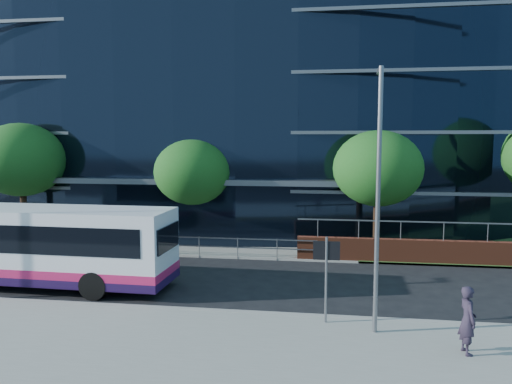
% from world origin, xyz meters
% --- Properties ---
extents(ground, '(200.00, 200.00, 0.00)m').
position_xyz_m(ground, '(0.00, 0.00, 0.00)').
color(ground, black).
rests_on(ground, ground).
extents(pavement_near, '(80.00, 8.00, 0.15)m').
position_xyz_m(pavement_near, '(0.00, -5.00, 0.07)').
color(pavement_near, gray).
rests_on(pavement_near, ground).
extents(kerb, '(80.00, 0.25, 0.16)m').
position_xyz_m(kerb, '(0.00, -1.00, 0.08)').
color(kerb, gray).
rests_on(kerb, ground).
extents(yellow_line_outer, '(80.00, 0.08, 0.01)m').
position_xyz_m(yellow_line_outer, '(0.00, -0.80, 0.01)').
color(yellow_line_outer, gold).
rests_on(yellow_line_outer, ground).
extents(yellow_line_inner, '(80.00, 0.08, 0.01)m').
position_xyz_m(yellow_line_inner, '(0.00, -0.65, 0.01)').
color(yellow_line_inner, gold).
rests_on(yellow_line_inner, ground).
extents(far_forecourt, '(50.00, 8.00, 0.10)m').
position_xyz_m(far_forecourt, '(-6.00, 11.00, 0.05)').
color(far_forecourt, gray).
rests_on(far_forecourt, ground).
extents(glass_office, '(44.00, 23.10, 16.00)m').
position_xyz_m(glass_office, '(-4.00, 20.85, 8.00)').
color(glass_office, black).
rests_on(glass_office, ground).
extents(guard_railings, '(24.00, 0.05, 1.10)m').
position_xyz_m(guard_railings, '(-8.00, 7.00, 0.82)').
color(guard_railings, slate).
rests_on(guard_railings, ground).
extents(street_sign, '(0.85, 0.09, 2.80)m').
position_xyz_m(street_sign, '(4.50, -1.59, 2.15)').
color(street_sign, slate).
rests_on(street_sign, pavement_near).
extents(tree_far_a, '(4.95, 4.95, 6.98)m').
position_xyz_m(tree_far_a, '(-13.00, 9.00, 4.86)').
color(tree_far_a, black).
rests_on(tree_far_a, ground).
extents(tree_far_b, '(4.29, 4.29, 6.05)m').
position_xyz_m(tree_far_b, '(-3.00, 9.50, 4.21)').
color(tree_far_b, black).
rests_on(tree_far_b, ground).
extents(tree_far_c, '(4.62, 4.62, 6.51)m').
position_xyz_m(tree_far_c, '(7.00, 9.00, 4.54)').
color(tree_far_c, black).
rests_on(tree_far_c, ground).
extents(streetlight_east, '(0.15, 0.77, 8.00)m').
position_xyz_m(streetlight_east, '(6.00, -2.17, 4.44)').
color(streetlight_east, slate).
rests_on(streetlight_east, pavement_near).
extents(city_bus, '(12.11, 3.06, 3.26)m').
position_xyz_m(city_bus, '(-7.51, 1.16, 1.73)').
color(city_bus, white).
rests_on(city_bus, ground).
extents(pedestrian, '(0.55, 0.75, 1.89)m').
position_xyz_m(pedestrian, '(8.37, -3.39, 1.10)').
color(pedestrian, '#282030').
rests_on(pedestrian, pavement_near).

